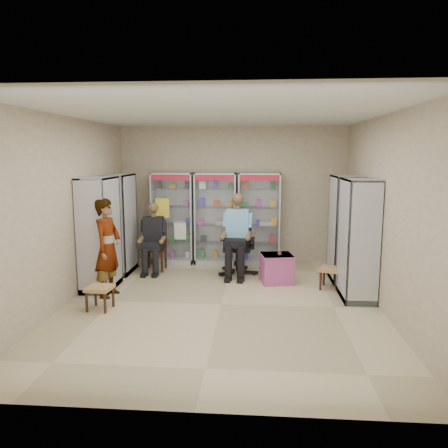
# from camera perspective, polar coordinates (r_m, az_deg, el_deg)

# --- Properties ---
(floor) EXTENTS (6.00, 6.00, 0.00)m
(floor) POSITION_cam_1_polar(r_m,az_deg,el_deg) (7.16, -0.36, -10.45)
(floor) COLOR #C5B688
(floor) RESTS_ON ground
(room_shell) EXTENTS (5.02, 6.02, 3.01)m
(room_shell) POSITION_cam_1_polar(r_m,az_deg,el_deg) (6.77, -0.37, 5.47)
(room_shell) COLOR #C2AE90
(room_shell) RESTS_ON ground
(cabinet_back_left) EXTENTS (0.90, 0.50, 2.00)m
(cabinet_back_left) POSITION_cam_1_polar(r_m,az_deg,el_deg) (9.74, -6.66, 0.79)
(cabinet_back_left) COLOR silver
(cabinet_back_left) RESTS_ON floor
(cabinet_back_mid) EXTENTS (0.90, 0.50, 2.00)m
(cabinet_back_mid) POSITION_cam_1_polar(r_m,az_deg,el_deg) (9.60, -1.09, 0.73)
(cabinet_back_mid) COLOR #AFB1B6
(cabinet_back_mid) RESTS_ON floor
(cabinet_back_right) EXTENTS (0.90, 0.50, 2.00)m
(cabinet_back_right) POSITION_cam_1_polar(r_m,az_deg,el_deg) (9.56, 4.59, 0.67)
(cabinet_back_right) COLOR #AFB2B7
(cabinet_back_right) RESTS_ON floor
(cabinet_right_far) EXTENTS (0.90, 0.50, 2.00)m
(cabinet_right_far) POSITION_cam_1_polar(r_m,az_deg,el_deg) (8.61, 15.52, -0.58)
(cabinet_right_far) COLOR #A6A9AD
(cabinet_right_far) RESTS_ON floor
(cabinet_right_near) EXTENTS (0.90, 0.50, 2.00)m
(cabinet_right_near) POSITION_cam_1_polar(r_m,az_deg,el_deg) (7.55, 17.10, -1.97)
(cabinet_right_near) COLOR #BABDC2
(cabinet_right_near) RESTS_ON floor
(cabinet_left_far) EXTENTS (0.90, 0.50, 2.00)m
(cabinet_left_far) POSITION_cam_1_polar(r_m,az_deg,el_deg) (9.08, -13.56, -0.01)
(cabinet_left_far) COLOR silver
(cabinet_left_far) RESTS_ON floor
(cabinet_left_near) EXTENTS (0.90, 0.50, 2.00)m
(cabinet_left_near) POSITION_cam_1_polar(r_m,az_deg,el_deg) (8.06, -15.95, -1.24)
(cabinet_left_near) COLOR #A7AAAE
(cabinet_left_near) RESTS_ON floor
(wooden_chair) EXTENTS (0.42, 0.42, 0.94)m
(wooden_chair) POSITION_cam_1_polar(r_m,az_deg,el_deg) (9.18, -9.01, -3.13)
(wooden_chair) COLOR #322013
(wooden_chair) RESTS_ON floor
(seated_customer) EXTENTS (0.44, 0.60, 1.34)m
(seated_customer) POSITION_cam_1_polar(r_m,az_deg,el_deg) (9.10, -9.11, -1.96)
(seated_customer) COLOR black
(seated_customer) RESTS_ON floor
(office_chair) EXTENTS (0.71, 0.71, 1.21)m
(office_chair) POSITION_cam_1_polar(r_m,az_deg,el_deg) (8.74, 1.81, -2.73)
(office_chair) COLOR black
(office_chair) RESTS_ON floor
(seated_shopkeeper) EXTENTS (0.57, 0.75, 1.54)m
(seated_shopkeeper) POSITION_cam_1_polar(r_m,az_deg,el_deg) (8.66, 1.80, -1.73)
(seated_shopkeeper) COLOR #769EEA
(seated_shopkeeper) RESTS_ON floor
(pink_trunk) EXTENTS (0.65, 0.63, 0.54)m
(pink_trunk) POSITION_cam_1_polar(r_m,az_deg,el_deg) (8.32, 6.89, -5.78)
(pink_trunk) COLOR #C74F9C
(pink_trunk) RESTS_ON floor
(tea_glass) EXTENTS (0.07, 0.07, 0.09)m
(tea_glass) POSITION_cam_1_polar(r_m,az_deg,el_deg) (8.23, 7.28, -3.67)
(tea_glass) COLOR #531B07
(tea_glass) RESTS_ON pink_trunk
(woven_stool_a) EXTENTS (0.49, 0.49, 0.39)m
(woven_stool_a) POSITION_cam_1_polar(r_m,az_deg,el_deg) (8.13, 13.80, -6.88)
(woven_stool_a) COLOR #A87547
(woven_stool_a) RESTS_ON floor
(woven_stool_b) EXTENTS (0.41, 0.41, 0.37)m
(woven_stool_b) POSITION_cam_1_polar(r_m,az_deg,el_deg) (7.15, -15.89, -9.27)
(woven_stool_b) COLOR #AE8949
(woven_stool_b) RESTS_ON floor
(standing_man) EXTENTS (0.50, 0.67, 1.68)m
(standing_man) POSITION_cam_1_polar(r_m,az_deg,el_deg) (7.63, -14.96, -3.01)
(standing_man) COLOR #9B9B9E
(standing_man) RESTS_ON floor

